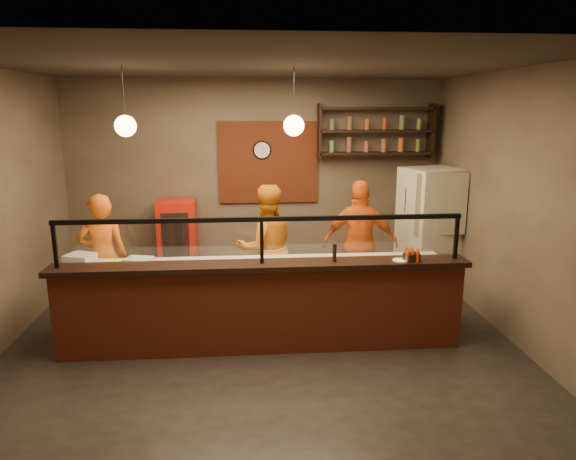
{
  "coord_description": "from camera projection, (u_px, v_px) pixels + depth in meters",
  "views": [
    {
      "loc": [
        -0.16,
        -5.8,
        2.73
      ],
      "look_at": [
        0.34,
        0.3,
        1.29
      ],
      "focal_mm": 32.0,
      "sensor_mm": 36.0,
      "label": 1
    }
  ],
  "objects": [
    {
      "name": "floor",
      "position": [
        262.0,
        339.0,
        6.27
      ],
      "size": [
        6.0,
        6.0,
        0.0
      ],
      "primitive_type": "plane",
      "color": "black",
      "rests_on": "ground"
    },
    {
      "name": "ceiling",
      "position": [
        259.0,
        65.0,
        5.53
      ],
      "size": [
        6.0,
        6.0,
        0.0
      ],
      "primitive_type": "plane",
      "rotation": [
        3.14,
        0.0,
        0.0
      ],
      "color": "#342E28",
      "rests_on": "wall_back"
    },
    {
      "name": "wall_back",
      "position": [
        256.0,
        181.0,
        8.32
      ],
      "size": [
        6.0,
        0.0,
        6.0
      ],
      "primitive_type": "plane",
      "rotation": [
        1.57,
        0.0,
        0.0
      ],
      "color": "#6A5B4D",
      "rests_on": "floor"
    },
    {
      "name": "wall_right",
      "position": [
        511.0,
        206.0,
        6.14
      ],
      "size": [
        0.0,
        5.0,
        5.0
      ],
      "primitive_type": "plane",
      "rotation": [
        1.57,
        0.0,
        -1.57
      ],
      "color": "#6A5B4D",
      "rests_on": "floor"
    },
    {
      "name": "wall_front",
      "position": [
        271.0,
        281.0,
        3.47
      ],
      "size": [
        6.0,
        0.0,
        6.0
      ],
      "primitive_type": "plane",
      "rotation": [
        -1.57,
        0.0,
        0.0
      ],
      "color": "#6A5B4D",
      "rests_on": "floor"
    },
    {
      "name": "brick_patch",
      "position": [
        268.0,
        162.0,
        8.24
      ],
      "size": [
        1.6,
        0.04,
        1.3
      ],
      "primitive_type": "cube",
      "color": "maroon",
      "rests_on": "wall_back"
    },
    {
      "name": "service_counter",
      "position": [
        263.0,
        310.0,
        5.86
      ],
      "size": [
        4.6,
        0.25,
        1.0
      ],
      "primitive_type": "cube",
      "color": "maroon",
      "rests_on": "floor"
    },
    {
      "name": "counter_ledge",
      "position": [
        262.0,
        265.0,
        5.74
      ],
      "size": [
        4.7,
        0.37,
        0.06
      ],
      "primitive_type": "cube",
      "color": "black",
      "rests_on": "service_counter"
    },
    {
      "name": "worktop_cabinet",
      "position": [
        261.0,
        300.0,
        6.36
      ],
      "size": [
        4.6,
        0.75,
        0.85
      ],
      "primitive_type": "cube",
      "color": "gray",
      "rests_on": "floor"
    },
    {
      "name": "worktop",
      "position": [
        261.0,
        265.0,
        6.26
      ],
      "size": [
        4.6,
        0.75,
        0.05
      ],
      "primitive_type": "cube",
      "color": "silver",
      "rests_on": "worktop_cabinet"
    },
    {
      "name": "sneeze_guard",
      "position": [
        262.0,
        236.0,
        5.66
      ],
      "size": [
        4.5,
        0.05,
        0.52
      ],
      "color": "white",
      "rests_on": "counter_ledge"
    },
    {
      "name": "wall_shelving",
      "position": [
        376.0,
        131.0,
        8.12
      ],
      "size": [
        1.84,
        0.28,
        0.85
      ],
      "color": "black",
      "rests_on": "wall_back"
    },
    {
      "name": "wall_clock",
      "position": [
        262.0,
        150.0,
        8.18
      ],
      "size": [
        0.3,
        0.04,
        0.3
      ],
      "primitive_type": "cylinder",
      "rotation": [
        1.57,
        0.0,
        0.0
      ],
      "color": "black",
      "rests_on": "wall_back"
    },
    {
      "name": "pendant_left",
      "position": [
        126.0,
        126.0,
        5.76
      ],
      "size": [
        0.24,
        0.24,
        0.77
      ],
      "color": "black",
      "rests_on": "ceiling"
    },
    {
      "name": "pendant_right",
      "position": [
        294.0,
        125.0,
        5.91
      ],
      "size": [
        0.24,
        0.24,
        0.77
      ],
      "color": "black",
      "rests_on": "ceiling"
    },
    {
      "name": "cook_left",
      "position": [
        103.0,
        257.0,
        6.72
      ],
      "size": [
        0.69,
        0.53,
        1.69
      ],
      "primitive_type": "imported",
      "rotation": [
        0.0,
        0.0,
        3.37
      ],
      "color": "orange",
      "rests_on": "floor"
    },
    {
      "name": "cook_mid",
      "position": [
        266.0,
        248.0,
        7.04
      ],
      "size": [
        0.98,
        0.83,
        1.75
      ],
      "primitive_type": "imported",
      "rotation": [
        0.0,
        0.0,
        3.36
      ],
      "color": "orange",
      "rests_on": "floor"
    },
    {
      "name": "cook_right",
      "position": [
        360.0,
        243.0,
        7.23
      ],
      "size": [
        1.11,
        0.61,
        1.79
      ],
      "primitive_type": "imported",
      "rotation": [
        0.0,
        0.0,
        2.97
      ],
      "color": "#E15A15",
      "rests_on": "floor"
    },
    {
      "name": "fridge",
      "position": [
        430.0,
        231.0,
        7.76
      ],
      "size": [
        0.95,
        0.92,
        1.89
      ],
      "primitive_type": "cube",
      "rotation": [
        0.0,
        0.0,
        0.27
      ],
      "color": "beige",
      "rests_on": "floor"
    },
    {
      "name": "red_cooler",
      "position": [
        178.0,
        243.0,
        8.1
      ],
      "size": [
        0.59,
        0.55,
        1.36
      ],
      "primitive_type": "cube",
      "rotation": [
        0.0,
        0.0,
        0.02
      ],
      "color": "#B9190C",
      "rests_on": "floor"
    },
    {
      "name": "pizza_dough",
      "position": [
        235.0,
        264.0,
        6.23
      ],
      "size": [
        0.63,
        0.63,
        0.01
      ],
      "primitive_type": "cylinder",
      "rotation": [
        0.0,
        0.0,
        0.43
      ],
      "color": "white",
      "rests_on": "worktop"
    },
    {
      "name": "prep_tub_a",
      "position": [
        80.0,
        261.0,
        6.1
      ],
      "size": [
        0.37,
        0.33,
        0.16
      ],
      "primitive_type": "cube",
      "rotation": [
        0.0,
        0.0,
        -0.3
      ],
      "color": "silver",
      "rests_on": "worktop"
    },
    {
      "name": "prep_tub_b",
      "position": [
        82.0,
        259.0,
        6.17
      ],
      "size": [
        0.35,
        0.33,
        0.14
      ],
      "primitive_type": "cube",
      "rotation": [
        0.0,
        0.0,
        -0.42
      ],
      "color": "white",
      "rests_on": "worktop"
    },
    {
      "name": "prep_tub_c",
      "position": [
        139.0,
        264.0,
        5.98
      ],
      "size": [
        0.34,
        0.3,
        0.15
      ],
      "primitive_type": "cube",
      "rotation": [
        0.0,
        0.0,
        -0.26
      ],
      "color": "silver",
      "rests_on": "worktop"
    },
    {
      "name": "rolling_pin",
      "position": [
        107.0,
        264.0,
        6.14
      ],
      "size": [
        0.35,
        0.24,
        0.06
      ],
      "primitive_type": "cylinder",
      "rotation": [
        0.0,
        1.57,
        0.52
      ],
      "color": "yellow",
      "rests_on": "worktop"
    },
    {
      "name": "condiment_caddy",
      "position": [
        412.0,
        257.0,
        5.79
      ],
      "size": [
        0.19,
        0.16,
        0.09
      ],
      "primitive_type": "cube",
      "rotation": [
        0.0,
        0.0,
        0.25
      ],
      "color": "black",
      "rests_on": "counter_ledge"
    },
    {
      "name": "pepper_mill",
      "position": [
        335.0,
        253.0,
        5.76
      ],
      "size": [
        0.05,
        0.05,
        0.21
      ],
      "primitive_type": "cylinder",
      "rotation": [
        0.0,
        0.0,
        0.04
      ],
      "color": "black",
      "rests_on": "counter_ledge"
    },
    {
      "name": "small_plate",
      "position": [
        400.0,
        260.0,
        5.81
      ],
      "size": [
        0.21,
        0.21,
        0.01
      ],
      "primitive_type": "cylinder",
      "rotation": [
        0.0,
        0.0,
        -0.21
      ],
      "color": "white",
      "rests_on": "counter_ledge"
    }
  ]
}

